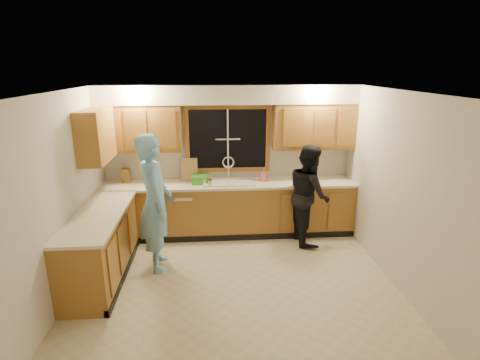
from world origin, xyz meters
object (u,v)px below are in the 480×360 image
stove (88,268)px  woman (309,194)px  sink (229,186)px  man (155,203)px  soap_bottle (264,175)px  dishwasher (179,213)px  dish_crate (200,179)px  bowl (300,179)px  knife_block (126,175)px

stove → woman: bearing=25.1°
sink → man: bearing=-135.7°
woman → soap_bottle: (-0.67, 0.44, 0.21)m
sink → soap_bottle: 0.62m
dishwasher → dish_crate: (0.37, 0.02, 0.58)m
sink → stove: 2.60m
dish_crate → soap_bottle: 1.07m
dish_crate → bowl: dish_crate is taller
man → dish_crate: size_ratio=6.96×
stove → dish_crate: (1.32, 1.83, 0.54)m
man → dish_crate: 1.21m
man → soap_bottle: (1.67, 1.10, 0.05)m
sink → dish_crate: sink is taller
dishwasher → bowl: size_ratio=3.72×
sink → dishwasher: bearing=-179.0°
dish_crate → bowl: bearing=1.5°
dishwasher → man: size_ratio=0.42×
sink → bowl: 1.21m
woman → man: bearing=102.7°
dish_crate → soap_bottle: soap_bottle is taller
stove → bowl: (3.01, 1.87, 0.50)m
knife_block → dish_crate: (1.24, -0.16, -0.05)m
bowl → woman: bearing=-82.4°
woman → dish_crate: 1.79m
stove → knife_block: bearing=87.5°
sink → knife_block: 1.73m
sink → dishwasher: size_ratio=1.05×
knife_block → dish_crate: bearing=-2.7°
stove → bowl: bearing=31.9°
man → woman: 2.44m
stove → woman: woman is taller
bowl → knife_block: bearing=177.7°
soap_bottle → man: bearing=-146.5°
dish_crate → bowl: (1.68, 0.04, -0.04)m
woman → knife_block: 3.04m
woman → dish_crate: size_ratio=5.81×
man → dishwasher: bearing=-26.6°
soap_bottle → bowl: bearing=-1.3°
sink → bowl: bearing=2.1°
soap_bottle → bowl: size_ratio=0.94×
dish_crate → knife_block: bearing=172.7°
dishwasher → stove: (-0.95, -1.81, 0.04)m
dishwasher → knife_block: knife_block is taller
knife_block → bowl: (2.92, -0.12, -0.09)m
dishwasher → bowl: (2.06, 0.06, 0.54)m
sink → soap_bottle: (0.60, 0.06, 0.16)m
dishwasher → sink: bearing=1.0°
dishwasher → man: bearing=-102.2°
dishwasher → soap_bottle: size_ratio=3.97×
dishwasher → dish_crate: size_ratio=2.94×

